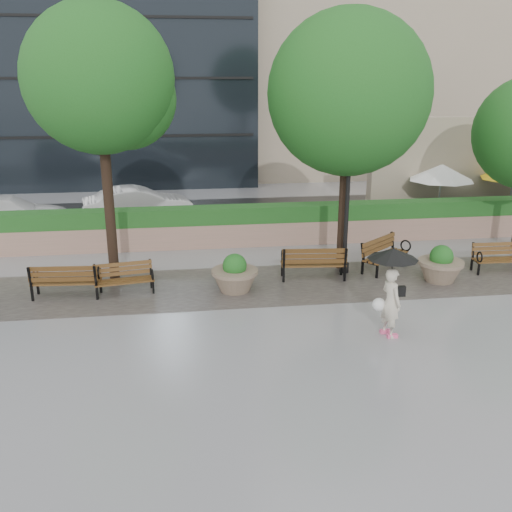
{
  "coord_description": "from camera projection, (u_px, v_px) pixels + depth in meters",
  "views": [
    {
      "loc": [
        -3.0,
        -11.73,
        5.66
      ],
      "look_at": [
        -1.11,
        2.26,
        1.1
      ],
      "focal_mm": 40.0,
      "sensor_mm": 36.0,
      "label": 1
    }
  ],
  "objects": [
    {
      "name": "patio_umb_white",
      "position": [
        442.0,
        173.0,
        21.8
      ],
      "size": [
        2.5,
        2.5,
        2.3
      ],
      "color": "black",
      "rests_on": "ground"
    },
    {
      "name": "bench_3",
      "position": [
        385.0,
        261.0,
        17.08
      ],
      "size": [
        1.79,
        1.65,
        0.94
      ],
      "rotation": [
        0.0,
        0.0,
        0.69
      ],
      "color": "brown",
      "rests_on": "ground"
    },
    {
      "name": "asphalt_street",
      "position": [
        254.0,
        216.0,
        23.55
      ],
      "size": [
        40.0,
        7.0,
        0.0
      ],
      "primitive_type": "cube",
      "color": "black",
      "rests_on": "ground"
    },
    {
      "name": "bench_4",
      "position": [
        500.0,
        264.0,
        16.87
      ],
      "size": [
        1.62,
        0.68,
        0.85
      ],
      "rotation": [
        0.0,
        0.0,
        -0.03
      ],
      "color": "brown",
      "rests_on": "ground"
    },
    {
      "name": "cafe_hedge",
      "position": [
        501.0,
        217.0,
        21.55
      ],
      "size": [
        8.0,
        0.5,
        0.9
      ],
      "primitive_type": "cube",
      "color": "#1C541D",
      "rests_on": "ground"
    },
    {
      "name": "ground",
      "position": [
        316.0,
        329.0,
        13.18
      ],
      "size": [
        100.0,
        100.0,
        0.0
      ],
      "primitive_type": "plane",
      "color": "gray",
      "rests_on": "ground"
    },
    {
      "name": "bench_2",
      "position": [
        313.0,
        269.0,
        16.29
      ],
      "size": [
        1.89,
        0.89,
        0.98
      ],
      "rotation": [
        0.0,
        0.0,
        3.05
      ],
      "color": "brown",
      "rests_on": "ground"
    },
    {
      "name": "cobble_strip",
      "position": [
        291.0,
        283.0,
        16.01
      ],
      "size": [
        28.0,
        3.2,
        0.01
      ],
      "primitive_type": "cube",
      "color": "#383330",
      "rests_on": "ground"
    },
    {
      "name": "planter_right",
      "position": [
        440.0,
        267.0,
        16.08
      ],
      "size": [
        1.26,
        1.26,
        1.06
      ],
      "color": "#7F6B56",
      "rests_on": "ground"
    },
    {
      "name": "pedestrian",
      "position": [
        391.0,
        284.0,
        12.51
      ],
      "size": [
        1.11,
        1.11,
        2.03
      ],
      "rotation": [
        0.0,
        0.0,
        1.86
      ],
      "color": "beige",
      "rests_on": "ground"
    },
    {
      "name": "bench_0",
      "position": [
        67.0,
        287.0,
        14.96
      ],
      "size": [
        1.79,
        0.82,
        0.94
      ],
      "rotation": [
        0.0,
        0.0,
        3.07
      ],
      "color": "brown",
      "rests_on": "ground"
    },
    {
      "name": "cafe_wall",
      "position": [
        488.0,
        167.0,
        23.21
      ],
      "size": [
        10.0,
        0.6,
        4.0
      ],
      "primitive_type": "cube",
      "color": "tan",
      "rests_on": "ground"
    },
    {
      "name": "planter_left",
      "position": [
        235.0,
        277.0,
        15.35
      ],
      "size": [
        1.26,
        1.26,
        1.05
      ],
      "color": "#7F6B56",
      "rests_on": "ground"
    },
    {
      "name": "bench_1",
      "position": [
        125.0,
        285.0,
        15.2
      ],
      "size": [
        1.62,
        0.86,
        0.83
      ],
      "rotation": [
        0.0,
        0.0,
        0.17
      ],
      "color": "brown",
      "rests_on": "ground"
    },
    {
      "name": "tree_0",
      "position": [
        106.0,
        84.0,
        14.72
      ],
      "size": [
        3.89,
        3.87,
        7.44
      ],
      "color": "black",
      "rests_on": "ground"
    },
    {
      "name": "car_left",
      "position": [
        7.0,
        214.0,
        21.16
      ],
      "size": [
        4.77,
        2.53,
        1.32
      ],
      "primitive_type": "imported",
      "rotation": [
        0.0,
        0.0,
        1.73
      ],
      "color": "silver",
      "rests_on": "ground"
    },
    {
      "name": "lamppost",
      "position": [
        347.0,
        209.0,
        16.32
      ],
      "size": [
        0.28,
        0.28,
        4.37
      ],
      "color": "black",
      "rests_on": "ground"
    },
    {
      "name": "car_right",
      "position": [
        139.0,
        205.0,
        22.39
      ],
      "size": [
        4.44,
        2.3,
        1.39
      ],
      "primitive_type": "imported",
      "rotation": [
        0.0,
        0.0,
        1.77
      ],
      "color": "silver",
      "rests_on": "ground"
    },
    {
      "name": "tree_1",
      "position": [
        353.0,
        98.0,
        15.88
      ],
      "size": [
        4.55,
        4.55,
        7.38
      ],
      "color": "black",
      "rests_on": "ground"
    },
    {
      "name": "hedge_wall",
      "position": [
        269.0,
        225.0,
        19.58
      ],
      "size": [
        24.0,
        0.8,
        1.35
      ],
      "color": "#A17868",
      "rests_on": "ground"
    }
  ]
}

